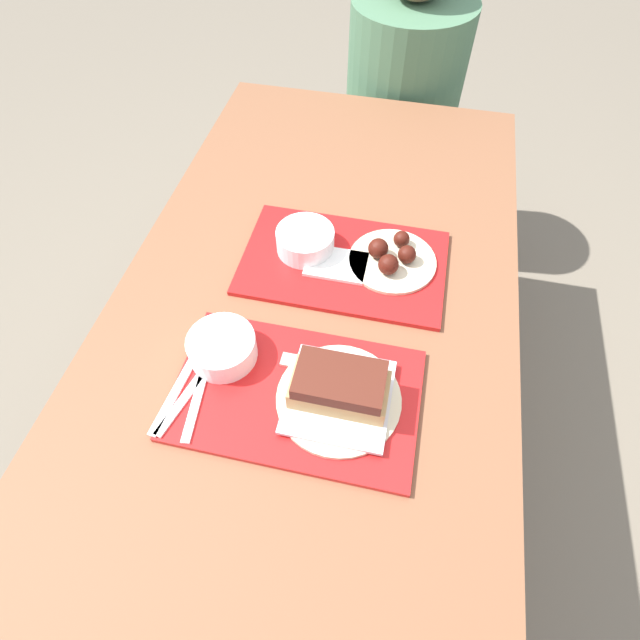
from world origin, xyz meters
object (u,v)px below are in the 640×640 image
(bowl_coleslaw_near, at_px, (222,347))
(brisket_sandwich_plate, at_px, (339,391))
(bowl_coleslaw_far, at_px, (305,240))
(wings_plate_far, at_px, (392,257))
(tray_near, at_px, (296,394))
(person_seated_across, at_px, (407,68))
(tray_far, at_px, (343,263))

(bowl_coleslaw_near, height_order, brisket_sandwich_plate, brisket_sandwich_plate)
(bowl_coleslaw_far, height_order, wings_plate_far, same)
(tray_near, relative_size, brisket_sandwich_plate, 1.98)
(bowl_coleslaw_far, bearing_deg, wings_plate_far, 0.25)
(brisket_sandwich_plate, height_order, person_seated_across, person_seated_across)
(tray_far, relative_size, bowl_coleslaw_near, 3.48)
(tray_far, height_order, wings_plate_far, wings_plate_far)
(wings_plate_far, bearing_deg, brisket_sandwich_plate, -97.72)
(tray_near, height_order, brisket_sandwich_plate, brisket_sandwich_plate)
(brisket_sandwich_plate, distance_m, wings_plate_far, 0.36)
(tray_near, xyz_separation_m, bowl_coleslaw_far, (-0.07, 0.36, 0.04))
(bowl_coleslaw_near, distance_m, brisket_sandwich_plate, 0.24)
(brisket_sandwich_plate, relative_size, person_seated_across, 0.34)
(tray_far, distance_m, wings_plate_far, 0.11)
(tray_near, height_order, person_seated_across, person_seated_across)
(tray_near, bearing_deg, brisket_sandwich_plate, 2.53)
(brisket_sandwich_plate, bearing_deg, tray_far, 99.27)
(tray_far, height_order, brisket_sandwich_plate, brisket_sandwich_plate)
(tray_near, xyz_separation_m, bowl_coleslaw_near, (-0.16, 0.05, 0.04))
(bowl_coleslaw_near, bearing_deg, tray_far, 58.63)
(bowl_coleslaw_far, height_order, person_seated_across, person_seated_across)
(tray_far, relative_size, bowl_coleslaw_far, 3.48)
(tray_near, distance_m, bowl_coleslaw_far, 0.37)
(wings_plate_far, xyz_separation_m, person_seated_across, (-0.07, 0.90, -0.04))
(tray_near, distance_m, wings_plate_far, 0.38)
(bowl_coleslaw_near, distance_m, person_seated_across, 1.23)
(tray_near, bearing_deg, bowl_coleslaw_far, 100.65)
(bowl_coleslaw_far, bearing_deg, person_seated_across, 81.82)
(person_seated_across, bearing_deg, tray_near, -92.81)
(tray_far, distance_m, bowl_coleslaw_far, 0.10)
(tray_far, distance_m, person_seated_across, 0.92)
(bowl_coleslaw_near, height_order, person_seated_across, person_seated_across)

